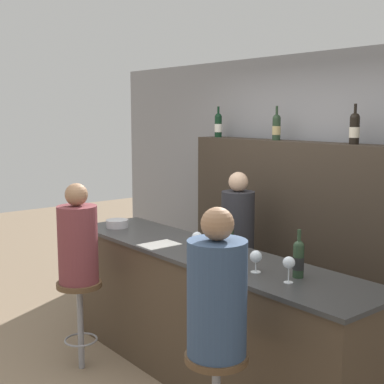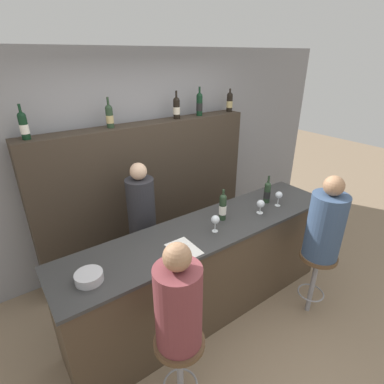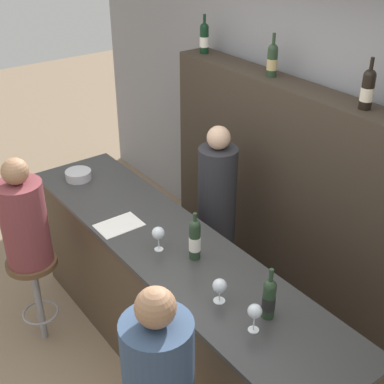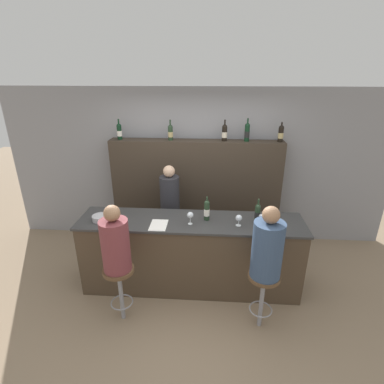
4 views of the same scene
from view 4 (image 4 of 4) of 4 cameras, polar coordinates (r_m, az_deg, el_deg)
The scene contains 21 objects.
ground_plane at distance 4.21m, azimuth -0.54°, elevation -19.88°, with size 16.00×16.00×0.00m, color #8C755B.
wall_back at distance 5.08m, azimuth 0.92°, elevation 4.75°, with size 6.40×0.05×2.60m.
bar_counter at distance 4.14m, azimuth -0.23°, elevation -11.73°, with size 2.92×0.66×1.02m.
back_bar_cabinet at distance 5.01m, azimuth 0.75°, elevation -0.36°, with size 2.74×0.28×1.81m.
wine_bottle_counter_0 at distance 3.84m, azimuth 2.83°, elevation -3.44°, with size 0.07×0.07×0.32m.
wine_bottle_counter_1 at distance 3.90m, azimuth 12.38°, elevation -3.85°, with size 0.07×0.07×0.31m.
wine_bottle_backbar_0 at distance 4.92m, azimuth -13.67°, elevation 11.17°, with size 0.08×0.08×0.32m.
wine_bottle_backbar_1 at distance 4.75m, azimuth -4.13°, elevation 11.28°, with size 0.08×0.08×0.31m.
wine_bottle_backbar_2 at distance 4.70m, azimuth 6.21°, elevation 11.19°, with size 0.08×0.08×0.32m.
wine_bottle_backbar_3 at distance 4.73m, azimuth 10.45°, elevation 11.17°, with size 0.08×0.08×0.35m.
wine_bottle_backbar_4 at distance 4.81m, azimuth 16.57°, elevation 10.65°, with size 0.08×0.08×0.30m.
wine_glass_0 at distance 3.74m, azimuth -0.31°, elevation -4.46°, with size 0.08×0.08×0.16m.
wine_glass_1 at distance 3.76m, azimuth 8.90°, elevation -4.94°, with size 0.08×0.08×0.15m.
wine_glass_2 at distance 3.79m, azimuth 13.15°, elevation -4.72°, with size 0.08×0.08×0.17m.
metal_bowl at distance 4.04m, azimuth -17.09°, elevation -4.74°, with size 0.20×0.20×0.07m.
tasting_menu at distance 3.79m, azimuth -6.38°, elevation -6.28°, with size 0.21×0.30×0.00m.
bar_stool_left at distance 3.72m, azimuth -13.65°, elevation -16.03°, with size 0.36×0.36×0.73m.
guest_seated_left at distance 3.43m, azimuth -14.41°, elevation -9.37°, with size 0.31×0.31×0.79m.
bar_stool_right at distance 3.62m, azimuth 13.39°, elevation -17.17°, with size 0.36×0.36×0.73m.
guest_seated_right at distance 3.32m, azimuth 14.19°, elevation -10.18°, with size 0.33×0.33×0.83m.
bartender at distance 4.65m, azimuth -4.14°, elevation -4.75°, with size 0.29×0.29×1.55m.
Camera 4 is at (0.25, -3.12, 2.83)m, focal length 28.00 mm.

